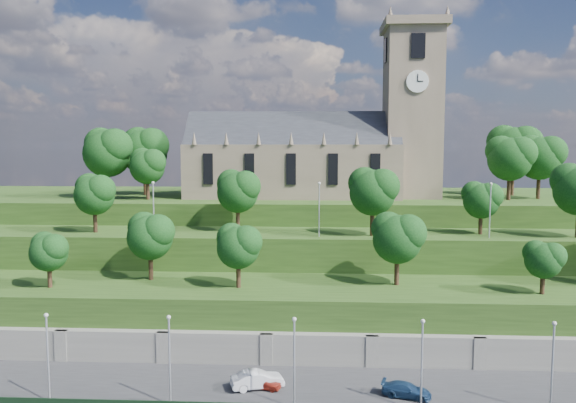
# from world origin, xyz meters

# --- Properties ---
(promenade) EXTENTS (160.00, 12.00, 2.00)m
(promenade) POSITION_xyz_m (0.00, 6.00, 1.00)
(promenade) COLOR #2D2D30
(promenade) RESTS_ON ground
(retaining_wall) EXTENTS (160.00, 2.10, 5.00)m
(retaining_wall) POSITION_xyz_m (0.00, 11.97, 2.50)
(retaining_wall) COLOR slate
(retaining_wall) RESTS_ON ground
(embankment_lower) EXTENTS (160.00, 12.00, 8.00)m
(embankment_lower) POSITION_xyz_m (0.00, 18.00, 4.00)
(embankment_lower) COLOR #244115
(embankment_lower) RESTS_ON ground
(embankment_upper) EXTENTS (160.00, 10.00, 12.00)m
(embankment_upper) POSITION_xyz_m (0.00, 29.00, 6.00)
(embankment_upper) COLOR #244115
(embankment_upper) RESTS_ON ground
(hilltop) EXTENTS (160.00, 32.00, 15.00)m
(hilltop) POSITION_xyz_m (0.00, 50.00, 7.50)
(hilltop) COLOR #244115
(hilltop) RESTS_ON ground
(church) EXTENTS (38.60, 12.35, 27.60)m
(church) POSITION_xyz_m (0.79, 45.98, 22.52)
(church) COLOR #705F4F
(church) RESTS_ON hilltop
(trees_lower) EXTENTS (65.73, 8.65, 8.02)m
(trees_lower) POSITION_xyz_m (3.83, 18.64, 12.95)
(trees_lower) COLOR black
(trees_lower) RESTS_ON embankment_lower
(trees_upper) EXTENTS (64.66, 8.59, 8.83)m
(trees_upper) POSITION_xyz_m (5.74, 28.00, 17.45)
(trees_upper) COLOR black
(trees_upper) RESTS_ON embankment_upper
(trees_hilltop) EXTENTS (71.33, 16.26, 11.14)m
(trees_hilltop) POSITION_xyz_m (1.53, 45.30, 21.95)
(trees_hilltop) COLOR black
(trees_hilltop) RESTS_ON hilltop
(lamp_posts_promenade) EXTENTS (60.36, 0.36, 7.43)m
(lamp_posts_promenade) POSITION_xyz_m (-2.00, 2.50, 6.31)
(lamp_posts_promenade) COLOR #B2B2B7
(lamp_posts_promenade) RESTS_ON promenade
(lamp_posts_upper) EXTENTS (40.36, 0.36, 6.57)m
(lamp_posts_upper) POSITION_xyz_m (0.00, 26.00, 15.87)
(lamp_posts_upper) COLOR #B2B2B7
(lamp_posts_upper) RESTS_ON embankment_upper
(car_left) EXTENTS (3.55, 2.13, 1.13)m
(car_left) POSITION_xyz_m (-4.86, 6.00, 2.57)
(car_left) COLOR maroon
(car_left) RESTS_ON promenade
(car_middle) EXTENTS (4.82, 2.93, 1.50)m
(car_middle) POSITION_xyz_m (-5.33, 6.00, 2.75)
(car_middle) COLOR silver
(car_middle) RESTS_ON promenade
(car_right) EXTENTS (4.38, 2.73, 1.18)m
(car_right) POSITION_xyz_m (7.26, 4.93, 2.59)
(car_right) COLOR #162E4E
(car_right) RESTS_ON promenade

